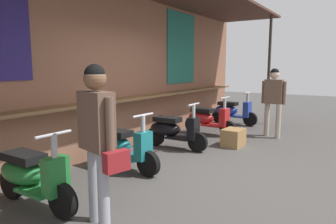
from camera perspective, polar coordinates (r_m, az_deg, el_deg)
name	(u,v)px	position (r m, az deg, el deg)	size (l,w,h in m)	color
ground_plane	(202,167)	(5.41, 6.32, -9.93)	(30.84, 30.84, 0.00)	#474442
market_stall_facade	(116,59)	(6.22, -9.51, 9.57)	(11.01, 2.05, 3.37)	#8C5B44
scooter_green	(31,175)	(4.18, -23.83, -10.52)	(0.46, 1.40, 0.97)	#237533
scooter_teal	(121,146)	(5.21, -8.57, -6.21)	(0.48, 1.40, 0.97)	#197075
scooter_black	(172,130)	(6.46, 0.79, -3.29)	(0.46, 1.40, 0.97)	black
scooter_red	(207,119)	(7.87, 7.10, -1.26)	(0.49, 1.40, 0.97)	red
scooter_blue	(231,111)	(9.38, 11.52, 0.18)	(0.47, 1.40, 0.97)	#233D9E
shopper_with_handbag	(97,130)	(3.23, -12.77, -3.25)	(0.35, 0.68, 1.71)	#999EA8
shopper_browsing	(274,95)	(7.83, 18.74, 2.91)	(0.26, 0.57, 1.65)	#ADA393
merchandise_crate	(233,138)	(6.81, 11.85, -4.60)	(0.49, 0.39, 0.37)	olive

